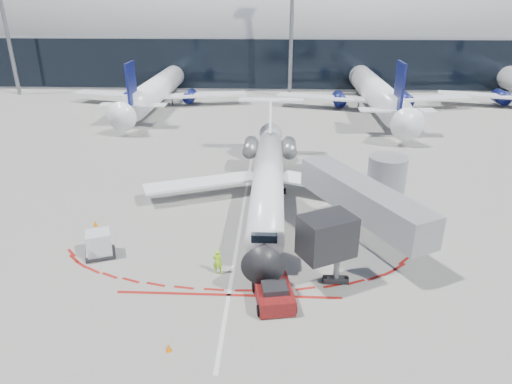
{
  "coord_description": "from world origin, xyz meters",
  "views": [
    {
      "loc": [
        2.76,
        -34.71,
        17.09
      ],
      "look_at": [
        1.23,
        -1.5,
        2.64
      ],
      "focal_mm": 32.0,
      "sensor_mm": 36.0,
      "label": 1
    }
  ],
  "objects_px": {
    "ramp_worker": "(217,262)",
    "pushback_tug": "(274,293)",
    "regional_jet": "(268,176)",
    "uld_container": "(99,244)"
  },
  "relations": [
    {
      "from": "regional_jet",
      "to": "ramp_worker",
      "type": "height_order",
      "value": "regional_jet"
    },
    {
      "from": "ramp_worker",
      "to": "uld_container",
      "type": "height_order",
      "value": "uld_container"
    },
    {
      "from": "regional_jet",
      "to": "pushback_tug",
      "type": "bearing_deg",
      "value": -87.45
    },
    {
      "from": "regional_jet",
      "to": "uld_container",
      "type": "distance_m",
      "value": 15.59
    },
    {
      "from": "pushback_tug",
      "to": "ramp_worker",
      "type": "bearing_deg",
      "value": 131.99
    },
    {
      "from": "ramp_worker",
      "to": "pushback_tug",
      "type": "bearing_deg",
      "value": 138.37
    },
    {
      "from": "pushback_tug",
      "to": "regional_jet",
      "type": "bearing_deg",
      "value": 82.57
    },
    {
      "from": "uld_container",
      "to": "ramp_worker",
      "type": "bearing_deg",
      "value": -33.22
    },
    {
      "from": "ramp_worker",
      "to": "regional_jet",
      "type": "bearing_deg",
      "value": -107.94
    },
    {
      "from": "regional_jet",
      "to": "uld_container",
      "type": "bearing_deg",
      "value": -138.68
    }
  ]
}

